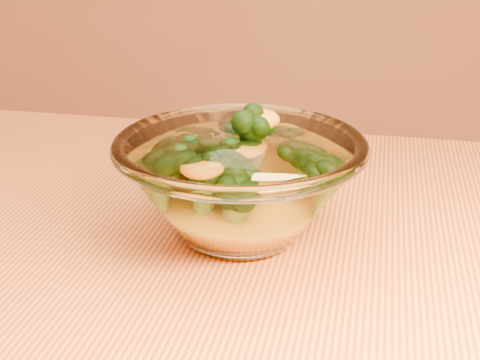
# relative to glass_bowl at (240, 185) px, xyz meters

# --- Properties ---
(glass_bowl) EXTENTS (0.20, 0.20, 0.09)m
(glass_bowl) POSITION_rel_glass_bowl_xyz_m (0.00, 0.00, 0.00)
(glass_bowl) COLOR white
(glass_bowl) RESTS_ON table
(cheese_sauce) EXTENTS (0.12, 0.12, 0.03)m
(cheese_sauce) POSITION_rel_glass_bowl_xyz_m (0.00, 0.00, -0.02)
(cheese_sauce) COLOR orange
(cheese_sauce) RESTS_ON glass_bowl
(broccoli_heap) EXTENTS (0.14, 0.13, 0.08)m
(broccoli_heap) POSITION_rel_glass_bowl_xyz_m (-0.01, 0.01, 0.01)
(broccoli_heap) COLOR black
(broccoli_heap) RESTS_ON cheese_sauce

